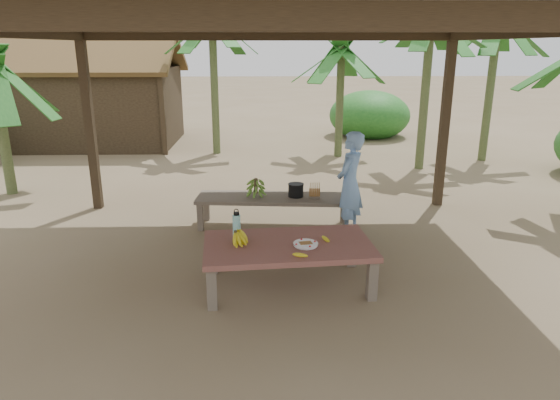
{
  "coord_description": "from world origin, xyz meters",
  "views": [
    {
      "loc": [
        -0.08,
        -5.56,
        2.52
      ],
      "look_at": [
        0.1,
        0.02,
        0.8
      ],
      "focal_mm": 32.0,
      "sensor_mm": 36.0,
      "label": 1
    }
  ],
  "objects_px": {
    "woman": "(350,184)",
    "bench": "(273,200)",
    "cooking_pot": "(296,190)",
    "work_table": "(288,249)",
    "plate": "(306,244)",
    "ripe_banana_bunch": "(236,236)",
    "water_flask": "(237,225)"
  },
  "relations": [
    {
      "from": "bench",
      "to": "cooking_pot",
      "type": "distance_m",
      "value": 0.36
    },
    {
      "from": "woman",
      "to": "ripe_banana_bunch",
      "type": "bearing_deg",
      "value": -11.96
    },
    {
      "from": "water_flask",
      "to": "woman",
      "type": "xyz_separation_m",
      "value": [
        1.48,
        1.33,
        0.09
      ]
    },
    {
      "from": "cooking_pot",
      "to": "woman",
      "type": "xyz_separation_m",
      "value": [
        0.72,
        -0.35,
        0.18
      ]
    },
    {
      "from": "plate",
      "to": "cooking_pot",
      "type": "xyz_separation_m",
      "value": [
        0.02,
        1.99,
        0.02
      ]
    },
    {
      "from": "cooking_pot",
      "to": "water_flask",
      "type": "bearing_deg",
      "value": -114.4
    },
    {
      "from": "ripe_banana_bunch",
      "to": "water_flask",
      "type": "distance_m",
      "value": 0.22
    },
    {
      "from": "work_table",
      "to": "ripe_banana_bunch",
      "type": "height_order",
      "value": "ripe_banana_bunch"
    },
    {
      "from": "cooking_pot",
      "to": "bench",
      "type": "bearing_deg",
      "value": 179.89
    },
    {
      "from": "water_flask",
      "to": "ripe_banana_bunch",
      "type": "bearing_deg",
      "value": -90.55
    },
    {
      "from": "plate",
      "to": "water_flask",
      "type": "distance_m",
      "value": 0.81
    },
    {
      "from": "plate",
      "to": "water_flask",
      "type": "bearing_deg",
      "value": 157.61
    },
    {
      "from": "cooking_pot",
      "to": "work_table",
      "type": "bearing_deg",
      "value": -96.06
    },
    {
      "from": "woman",
      "to": "cooking_pot",
      "type": "bearing_deg",
      "value": -84.09
    },
    {
      "from": "work_table",
      "to": "ripe_banana_bunch",
      "type": "bearing_deg",
      "value": 173.45
    },
    {
      "from": "plate",
      "to": "woman",
      "type": "height_order",
      "value": "woman"
    },
    {
      "from": "work_table",
      "to": "woman",
      "type": "bearing_deg",
      "value": 54.58
    },
    {
      "from": "ripe_banana_bunch",
      "to": "plate",
      "type": "distance_m",
      "value": 0.75
    },
    {
      "from": "water_flask",
      "to": "woman",
      "type": "height_order",
      "value": "woman"
    },
    {
      "from": "work_table",
      "to": "plate",
      "type": "xyz_separation_m",
      "value": [
        0.18,
        -0.08,
        0.08
      ]
    },
    {
      "from": "work_table",
      "to": "cooking_pot",
      "type": "relative_size",
      "value": 8.66
    },
    {
      "from": "plate",
      "to": "water_flask",
      "type": "height_order",
      "value": "water_flask"
    },
    {
      "from": "woman",
      "to": "bench",
      "type": "bearing_deg",
      "value": -76.69
    },
    {
      "from": "cooking_pot",
      "to": "woman",
      "type": "relative_size",
      "value": 0.15
    },
    {
      "from": "ripe_banana_bunch",
      "to": "cooking_pot",
      "type": "relative_size",
      "value": 1.2
    },
    {
      "from": "cooking_pot",
      "to": "woman",
      "type": "bearing_deg",
      "value": -25.9
    },
    {
      "from": "bench",
      "to": "woman",
      "type": "relative_size",
      "value": 1.55
    },
    {
      "from": "plate",
      "to": "cooking_pot",
      "type": "relative_size",
      "value": 1.21
    },
    {
      "from": "ripe_banana_bunch",
      "to": "woman",
      "type": "distance_m",
      "value": 2.14
    },
    {
      "from": "work_table",
      "to": "plate",
      "type": "height_order",
      "value": "plate"
    },
    {
      "from": "woman",
      "to": "plate",
      "type": "bearing_deg",
      "value": 7.69
    },
    {
      "from": "water_flask",
      "to": "bench",
      "type": "bearing_deg",
      "value": 75.4
    }
  ]
}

